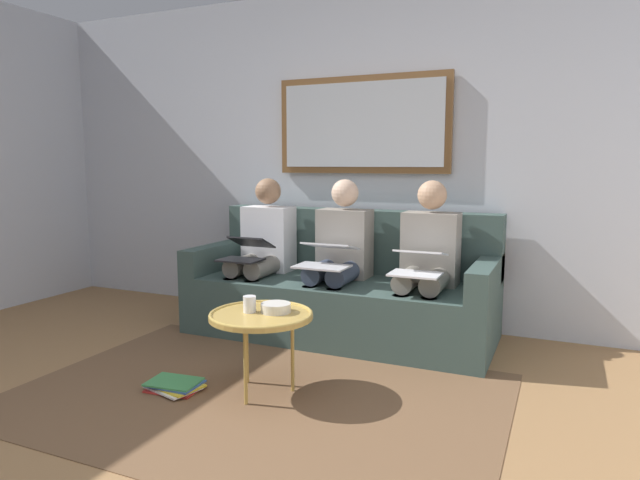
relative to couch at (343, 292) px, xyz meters
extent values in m
cube|color=#B7BCC6|center=(0.00, -0.48, 0.99)|extent=(6.00, 0.12, 2.60)
cube|color=brown|center=(0.00, 1.27, -0.31)|extent=(2.60, 1.80, 0.01)
cube|color=#384C47|center=(0.00, 0.07, -0.10)|extent=(2.20, 0.90, 0.42)
cube|color=#384C47|center=(0.00, -0.28, 0.35)|extent=(2.20, 0.20, 0.48)
cube|color=#384C47|center=(-1.03, 0.07, 0.21)|extent=(0.14, 0.90, 0.20)
cube|color=#384C47|center=(1.03, 0.07, 0.21)|extent=(0.14, 0.90, 0.20)
cube|color=brown|center=(0.00, -0.39, 1.24)|extent=(1.39, 0.04, 0.75)
cube|color=#B2B7BC|center=(0.00, -0.37, 1.24)|extent=(1.29, 0.01, 0.65)
cylinder|color=tan|center=(-0.01, 1.22, 0.12)|extent=(0.56, 0.56, 0.03)
torus|color=tan|center=(-0.01, 1.22, 0.14)|extent=(0.56, 0.56, 0.02)
cylinder|color=#B28E42|center=(-0.01, 1.39, -0.10)|extent=(0.02, 0.02, 0.42)
cylinder|color=#B28E42|center=(-0.15, 1.13, -0.10)|extent=(0.02, 0.02, 0.42)
cylinder|color=#B28E42|center=(0.14, 1.13, -0.10)|extent=(0.02, 0.02, 0.42)
cylinder|color=silver|center=(0.07, 1.22, 0.18)|extent=(0.07, 0.07, 0.09)
cylinder|color=beige|center=(-0.06, 1.16, 0.16)|extent=(0.16, 0.16, 0.05)
cube|color=gray|center=(-0.64, -0.03, 0.36)|extent=(0.38, 0.22, 0.50)
sphere|color=tan|center=(-0.64, -0.03, 0.73)|extent=(0.20, 0.20, 0.20)
cylinder|color=gray|center=(-0.73, 0.18, 0.18)|extent=(0.14, 0.42, 0.14)
cylinder|color=gray|center=(-0.55, 0.18, 0.18)|extent=(0.14, 0.42, 0.14)
cylinder|color=gray|center=(-0.73, 0.39, -0.10)|extent=(0.11, 0.11, 0.42)
cylinder|color=gray|center=(-0.55, 0.39, -0.10)|extent=(0.11, 0.11, 0.42)
cube|color=white|center=(-0.64, 0.39, 0.25)|extent=(0.31, 0.23, 0.01)
cube|color=white|center=(-0.64, 0.25, 0.37)|extent=(0.31, 0.23, 0.05)
cube|color=#A5C6EA|center=(-0.64, 0.26, 0.38)|extent=(0.28, 0.20, 0.04)
cube|color=gray|center=(0.00, -0.03, 0.36)|extent=(0.38, 0.22, 0.50)
sphere|color=beige|center=(0.00, -0.03, 0.73)|extent=(0.20, 0.20, 0.20)
cylinder|color=#384256|center=(-0.09, 0.18, 0.18)|extent=(0.14, 0.42, 0.14)
cylinder|color=#384256|center=(0.09, 0.18, 0.18)|extent=(0.14, 0.42, 0.14)
cylinder|color=#384256|center=(-0.09, 0.39, -0.10)|extent=(0.11, 0.11, 0.42)
cylinder|color=#384256|center=(0.09, 0.39, -0.10)|extent=(0.11, 0.11, 0.42)
cube|color=silver|center=(0.00, 0.39, 0.25)|extent=(0.36, 0.24, 0.01)
cube|color=silver|center=(0.00, 0.24, 0.38)|extent=(0.36, 0.23, 0.06)
cube|color=#A5C6EA|center=(0.00, 0.25, 0.38)|extent=(0.32, 0.20, 0.05)
cube|color=silver|center=(0.64, -0.03, 0.36)|extent=(0.38, 0.22, 0.50)
sphere|color=#997051|center=(0.64, -0.03, 0.73)|extent=(0.20, 0.20, 0.20)
cylinder|color=gray|center=(0.55, 0.18, 0.18)|extent=(0.14, 0.42, 0.14)
cylinder|color=gray|center=(0.73, 0.18, 0.18)|extent=(0.14, 0.42, 0.14)
cylinder|color=gray|center=(0.55, 0.39, -0.10)|extent=(0.11, 0.11, 0.42)
cylinder|color=gray|center=(0.73, 0.39, -0.10)|extent=(0.11, 0.11, 0.42)
cube|color=black|center=(0.64, 0.39, 0.25)|extent=(0.30, 0.22, 0.01)
cube|color=black|center=(0.64, 0.23, 0.36)|extent=(0.30, 0.21, 0.10)
cube|color=#A5C6EA|center=(0.64, 0.23, 0.37)|extent=(0.27, 0.18, 0.08)
cube|color=red|center=(0.46, 1.38, -0.30)|extent=(0.30, 0.23, 0.01)
cube|color=white|center=(0.46, 1.40, -0.29)|extent=(0.32, 0.26, 0.01)
cube|color=yellow|center=(0.45, 1.38, -0.28)|extent=(0.32, 0.26, 0.01)
cube|color=#33569E|center=(0.45, 1.39, -0.27)|extent=(0.28, 0.21, 0.01)
cube|color=#3D8C4C|center=(0.46, 1.39, -0.26)|extent=(0.30, 0.23, 0.01)
camera|label=1|loc=(-1.49, 3.77, 0.94)|focal=31.36mm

